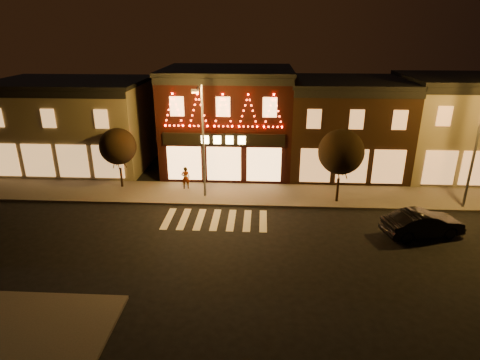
{
  "coord_description": "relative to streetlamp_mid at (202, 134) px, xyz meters",
  "views": [
    {
      "loc": [
        2.82,
        -18.64,
        11.42
      ],
      "look_at": [
        1.55,
        4.0,
        2.71
      ],
      "focal_mm": 30.18,
      "sensor_mm": 36.0,
      "label": 1
    }
  ],
  "objects": [
    {
      "name": "streetlamp_mid",
      "position": [
        0.0,
        0.0,
        0.0
      ],
      "size": [
        0.51,
        1.77,
        7.72
      ],
      "rotation": [
        0.0,
        0.0,
        0.11
      ],
      "color": "#59595E",
      "rests_on": "sidewalk_far"
    },
    {
      "name": "building_left",
      "position": [
        -11.84,
        6.73,
        -1.02
      ],
      "size": [
        12.2,
        8.28,
        7.3
      ],
      "color": "#7B7157",
      "rests_on": "ground"
    },
    {
      "name": "tree_left",
      "position": [
        -6.41,
        1.59,
        -1.43
      ],
      "size": [
        2.65,
        2.65,
        4.43
      ],
      "rotation": [
        0.0,
        0.0,
        0.18
      ],
      "color": "black",
      "rests_on": "sidewalk_far"
    },
    {
      "name": "streetlamp_right",
      "position": [
        17.44,
        -0.91,
        0.41
      ],
      "size": [
        0.55,
        1.93,
        8.43
      ],
      "rotation": [
        0.0,
        0.0,
        0.07
      ],
      "color": "#59595E",
      "rests_on": "sidewalk_far"
    },
    {
      "name": "pedestrian",
      "position": [
        -1.56,
        1.46,
        -3.69
      ],
      "size": [
        0.69,
        0.54,
        1.68
      ],
      "primitive_type": "imported",
      "rotation": [
        0.0,
        0.0,
        3.39
      ],
      "color": "gray",
      "rests_on": "sidewalk_far"
    },
    {
      "name": "building_right_b",
      "position": [
        19.66,
        6.73,
        -0.77
      ],
      "size": [
        9.2,
        8.28,
        7.8
      ],
      "color": "#7B7157",
      "rests_on": "ground"
    },
    {
      "name": "building_right_a",
      "position": [
        10.66,
        6.73,
        -0.92
      ],
      "size": [
        9.2,
        8.28,
        7.5
      ],
      "color": "#341F12",
      "rests_on": "ground"
    },
    {
      "name": "tree_right",
      "position": [
        9.18,
        -0.23,
        -1.02
      ],
      "size": [
        3.0,
        3.0,
        5.02
      ],
      "rotation": [
        0.0,
        0.0,
        -0.18
      ],
      "color": "black",
      "rests_on": "sidewalk_far"
    },
    {
      "name": "sidewalk_far",
      "position": [
        3.16,
        0.74,
        -4.61
      ],
      "size": [
        44.0,
        4.0,
        0.15
      ],
      "primitive_type": "cube",
      "color": "#47423D",
      "rests_on": "ground"
    },
    {
      "name": "building_pulp",
      "position": [
        1.16,
        6.71,
        -0.52
      ],
      "size": [
        10.2,
        8.34,
        8.3
      ],
      "color": "black",
      "rests_on": "ground"
    },
    {
      "name": "dark_sedan",
      "position": [
        13.31,
        -4.61,
        -3.92
      ],
      "size": [
        4.87,
        2.74,
        1.52
      ],
      "primitive_type": "imported",
      "rotation": [
        0.0,
        0.0,
        1.83
      ],
      "color": "black",
      "rests_on": "ground"
    },
    {
      "name": "sidewalk_near",
      "position": [
        -5.34,
        -14.76,
        -4.61
      ],
      "size": [
        7.0,
        7.0,
        0.15
      ],
      "primitive_type": "cube",
      "color": "#47423D",
      "rests_on": "ground"
    },
    {
      "name": "ground",
      "position": [
        1.16,
        -7.26,
        -4.68
      ],
      "size": [
        120.0,
        120.0,
        0.0
      ],
      "primitive_type": "plane",
      "color": "black",
      "rests_on": "ground"
    }
  ]
}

